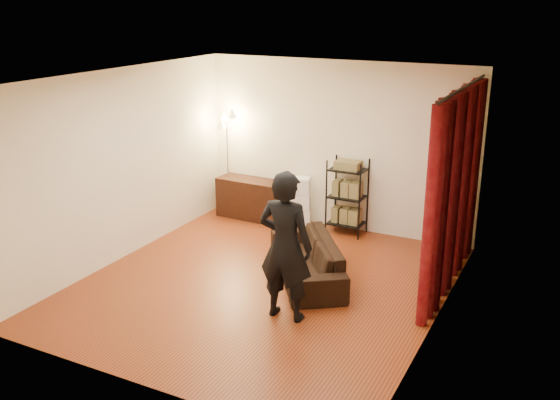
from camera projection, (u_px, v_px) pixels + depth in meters
The scene contains 14 objects.
floor at pixel (263, 285), 8.21m from camera, with size 5.00×5.00×0.00m, color brown.
ceiling at pixel (261, 77), 7.37m from camera, with size 5.00×5.00×0.00m, color white.
wall_back at pixel (337, 146), 9.91m from camera, with size 5.00×5.00×0.00m, color #F0E9CB.
wall_front at pixel (131, 257), 5.67m from camera, with size 5.00×5.00×0.00m, color #F0E9CB.
wall_left at pixel (122, 166), 8.76m from camera, with size 5.00×5.00×0.00m, color #F0E9CB.
wall_right at pixel (442, 213), 6.82m from camera, with size 5.00×5.00×0.00m, color #F0E9CB.
curtain_rod at pixel (464, 87), 7.43m from camera, with size 0.04×0.04×2.65m, color black.
curtain at pixel (453, 191), 7.85m from camera, with size 0.22×2.65×2.55m, color maroon, non-canonical shape.
sofa at pixel (307, 259), 8.35m from camera, with size 1.85×0.72×0.54m, color black.
person at pixel (285, 246), 7.12m from camera, with size 0.65×0.43×1.79m, color black.
media_cabinet at pixel (251, 199), 10.61m from camera, with size 1.16×0.43×0.68m, color #32180D.
storage_boxes at pixel (300, 201), 10.28m from camera, with size 0.32×0.26×0.81m, color white, non-canonical shape.
wire_shelf at pixel (347, 197), 9.82m from camera, with size 0.55×0.39×1.21m, color black, non-canonical shape.
floor_lamp at pixel (228, 164), 10.63m from camera, with size 0.32×0.32×1.79m, color silver, non-canonical shape.
Camera 1 is at (3.58, -6.54, 3.60)m, focal length 40.00 mm.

